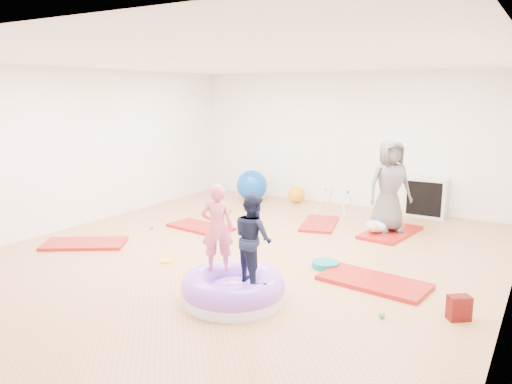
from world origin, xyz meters
The scene contains 19 objects.
room centered at (0.00, 0.00, 1.40)m, with size 7.01×8.01×2.81m.
gym_mat_front_left centered at (-2.43, -0.93, 0.03)m, with size 1.26×0.63×0.05m, color #AD1800.
gym_mat_mid_left centered at (-1.46, 0.81, 0.02)m, with size 1.18×0.59×0.05m, color #AD1800.
gym_mat_center_back centered at (0.24, 2.13, 0.02)m, with size 1.15×0.57×0.05m, color #AD1800.
gym_mat_right centered at (2.01, -0.15, 0.03)m, with size 1.33×0.67×0.06m, color #AD1800.
gym_mat_rear_right centered at (1.53, 2.21, 0.03)m, with size 1.31×0.65×0.05m, color #AD1800.
inflatable_cushion centered at (0.78, -1.50, 0.15)m, with size 1.21×1.21×0.38m.
child_pink centered at (0.51, -1.42, 0.87)m, with size 0.38×0.25×1.04m, color #EC6179.
child_navy centered at (1.06, -1.51, 0.85)m, with size 0.49×0.38×1.00m, color #141A37.
adult_caregiver centered at (1.47, 2.22, 0.84)m, with size 0.76×0.50×1.56m, color #505050.
infant centered at (1.33, 1.97, 0.16)m, with size 0.35×0.36×0.21m.
ball_pit_balls centered at (-0.03, 0.28, 0.04)m, with size 4.80×3.24×0.07m.
exercise_ball_blue centered at (-1.93, 3.30, 0.34)m, with size 0.68×0.68×0.68m, color #0941A8.
exercise_ball_orange centered at (-0.96, 3.60, 0.19)m, with size 0.37×0.37×0.37m, color orange.
infant_play_gym centered at (0.16, 3.12, 0.32)m, with size 0.62×0.59×0.48m.
cube_shelf centered at (1.74, 3.79, 0.38)m, with size 0.76×0.38×0.76m.
balance_disc centered at (1.24, 0.10, 0.04)m, with size 0.38×0.38×0.08m, color #077677.
backpack centered at (3.10, -0.67, 0.13)m, with size 0.23×0.14×0.27m, color maroon.
yellow_toy centered at (-0.78, -0.87, 0.01)m, with size 0.18×0.18×0.03m, color yellow.
Camera 1 is at (3.82, -5.99, 2.37)m, focal length 35.00 mm.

